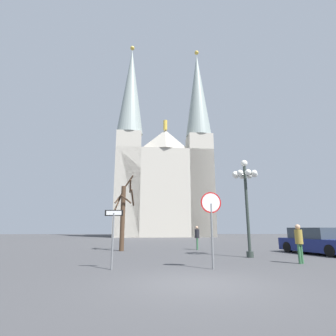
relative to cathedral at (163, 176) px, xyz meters
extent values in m
plane|color=#424244|center=(0.40, -40.26, -10.89)|extent=(120.00, 120.00, 0.00)
cube|color=#BCB5A5|center=(-0.10, 1.27, -3.45)|extent=(17.68, 13.38, 14.87)
pyramid|color=#BCB5A5|center=(0.29, -3.79, 5.73)|extent=(6.02, 2.44, 3.50)
cylinder|color=gold|center=(0.29, -3.79, 8.38)|extent=(0.70, 0.70, 1.80)
cube|color=#BCB5A5|center=(-6.07, -3.14, -2.01)|extent=(4.55, 4.55, 17.75)
cone|color=gray|center=(-6.07, -3.14, 15.41)|extent=(4.67, 4.67, 17.10)
sphere|color=gold|center=(-6.07, -3.14, 24.37)|extent=(0.80, 0.80, 0.80)
cube|color=#BCB5A5|center=(6.47, -2.19, -2.01)|extent=(4.55, 4.55, 17.75)
cone|color=gray|center=(6.47, -2.19, 15.41)|extent=(4.67, 4.67, 17.10)
sphere|color=gold|center=(6.47, -2.19, 24.37)|extent=(0.80, 0.80, 0.80)
cylinder|color=slate|center=(1.33, -37.68, -9.68)|extent=(0.08, 0.08, 2.42)
cylinder|color=red|center=(1.33, -37.68, -8.43)|extent=(0.81, 0.13, 0.81)
cylinder|color=white|center=(1.33, -37.71, -8.43)|extent=(0.71, 0.08, 0.71)
cylinder|color=slate|center=(-2.42, -37.64, -9.86)|extent=(0.07, 0.07, 2.06)
cube|color=black|center=(-2.42, -37.64, -8.83)|extent=(0.69, 0.03, 0.22)
cube|color=white|center=(-2.42, -37.66, -8.83)|extent=(0.58, 0.01, 0.16)
cylinder|color=#2D3833|center=(4.05, -33.75, -8.47)|extent=(0.16, 0.16, 4.84)
cylinder|color=#2D3833|center=(4.05, -33.75, -10.74)|extent=(0.36, 0.36, 0.30)
sphere|color=white|center=(4.05, -33.75, -5.87)|extent=(0.36, 0.36, 0.36)
sphere|color=white|center=(4.60, -33.75, -6.50)|extent=(0.33, 0.33, 0.33)
cylinder|color=#2D3833|center=(4.32, -33.75, -6.50)|extent=(0.05, 0.55, 0.05)
sphere|color=white|center=(4.44, -33.36, -6.50)|extent=(0.33, 0.33, 0.33)
cylinder|color=#2D3833|center=(4.24, -33.55, -6.50)|extent=(0.42, 0.42, 0.05)
sphere|color=white|center=(4.05, -33.20, -6.50)|extent=(0.33, 0.33, 0.33)
cylinder|color=#2D3833|center=(4.05, -33.47, -6.50)|extent=(0.55, 0.05, 0.05)
sphere|color=white|center=(3.66, -33.36, -6.50)|extent=(0.33, 0.33, 0.33)
cylinder|color=#2D3833|center=(3.86, -33.55, -6.50)|extent=(0.42, 0.42, 0.05)
sphere|color=white|center=(3.50, -33.75, -6.50)|extent=(0.33, 0.33, 0.33)
cylinder|color=#2D3833|center=(3.78, -33.75, -6.50)|extent=(0.05, 0.55, 0.05)
sphere|color=white|center=(3.66, -34.13, -6.50)|extent=(0.33, 0.33, 0.33)
cylinder|color=#2D3833|center=(3.86, -33.94, -6.50)|extent=(0.42, 0.42, 0.05)
sphere|color=white|center=(4.05, -34.29, -6.50)|extent=(0.33, 0.33, 0.33)
cylinder|color=#2D3833|center=(4.05, -34.02, -6.50)|extent=(0.55, 0.05, 0.05)
sphere|color=white|center=(4.44, -34.13, -6.50)|extent=(0.33, 0.33, 0.33)
cylinder|color=#2D3833|center=(4.24, -33.94, -6.50)|extent=(0.42, 0.42, 0.05)
cylinder|color=#473323|center=(-3.17, -29.57, -8.72)|extent=(0.31, 0.31, 4.34)
cylinder|color=#473323|center=(-3.48, -29.32, -7.31)|extent=(0.62, 0.76, 0.93)
cylinder|color=#473323|center=(-2.72, -29.51, -6.54)|extent=(0.24, 0.98, 0.84)
cylinder|color=#473323|center=(-2.97, -29.16, -6.31)|extent=(0.94, 0.53, 1.19)
cylinder|color=#473323|center=(-2.54, -29.58, -7.35)|extent=(0.14, 1.34, 1.03)
cylinder|color=#473323|center=(-3.51, -29.39, -7.57)|extent=(0.48, 0.81, 1.27)
cylinder|color=#473323|center=(-2.94, -29.88, -7.48)|extent=(0.74, 0.58, 0.58)
cube|color=navy|center=(8.63, -32.11, -10.37)|extent=(3.00, 4.73, 0.73)
cube|color=#333D47|center=(8.56, -31.90, -9.69)|extent=(2.25, 2.83, 0.64)
cylinder|color=black|center=(8.32, -33.78, -10.57)|extent=(0.40, 0.68, 0.64)
cylinder|color=black|center=(8.94, -30.45, -10.57)|extent=(0.40, 0.68, 0.64)
cylinder|color=black|center=(7.42, -30.92, -10.57)|extent=(0.40, 0.68, 0.64)
cylinder|color=#33663F|center=(5.34, -36.30, -10.48)|extent=(0.12, 0.12, 0.81)
cylinder|color=#33663F|center=(5.48, -36.22, -10.48)|extent=(0.12, 0.12, 0.81)
cylinder|color=olive|center=(5.41, -36.26, -9.77)|extent=(0.32, 0.32, 0.61)
sphere|color=tan|center=(5.41, -36.26, -9.35)|extent=(0.22, 0.22, 0.22)
cylinder|color=#33663F|center=(2.02, -28.71, -10.49)|extent=(0.12, 0.12, 0.80)
cylinder|color=#33663F|center=(1.99, -28.87, -10.49)|extent=(0.12, 0.12, 0.80)
cylinder|color=black|center=(2.00, -28.79, -9.79)|extent=(0.32, 0.32, 0.60)
sphere|color=tan|center=(2.00, -28.79, -9.38)|extent=(0.22, 0.22, 0.22)
camera|label=1|loc=(-0.68, -48.00, -9.39)|focal=28.37mm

